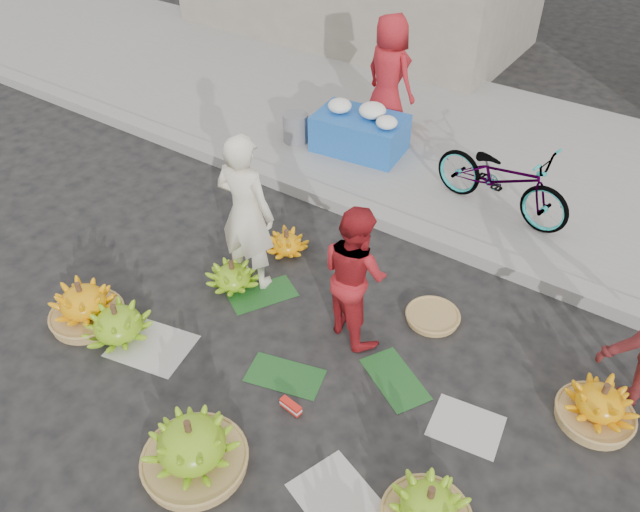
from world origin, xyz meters
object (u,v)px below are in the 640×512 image
Objects in this scene: banana_bunch_4 at (428,509)px; vendor_cream at (246,213)px; flower_table at (360,131)px; bicycle at (503,178)px; banana_bunch_0 at (84,304)px.

vendor_cream is at bearing 153.23° from banana_bunch_4.
flower_table is 2.03m from bicycle.
vendor_cream is (-2.63, 1.33, 0.63)m from banana_bunch_4.
flower_table is at bearing 90.57° from bicycle.
banana_bunch_4 is at bearing -155.64° from bicycle.
banana_bunch_4 is at bearing -0.06° from banana_bunch_0.
vendor_cream reaches higher than banana_bunch_4.
banana_bunch_0 is at bearing -103.98° from flower_table.
vendor_cream reaches higher than bicycle.
banana_bunch_0 is at bearing 154.88° from bicycle.
vendor_cream is at bearing 55.69° from banana_bunch_0.
flower_table reaches higher than banana_bunch_4.
bicycle reaches higher than banana_bunch_4.
flower_table is at bearing -86.96° from vendor_cream.
banana_bunch_0 is 4.05m from flower_table.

